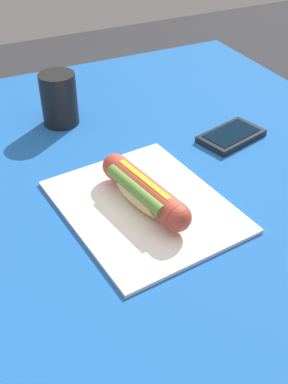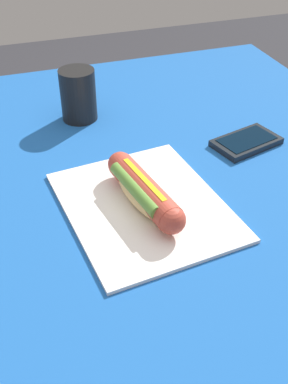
# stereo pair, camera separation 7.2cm
# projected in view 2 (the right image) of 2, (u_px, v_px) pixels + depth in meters

# --- Properties ---
(dining_table) EXTENTS (1.19, 1.01, 0.76)m
(dining_table) POSITION_uv_depth(u_px,v_px,m) (149.00, 266.00, 0.80)
(dining_table) COLOR brown
(dining_table) RESTS_ON ground
(paper_wrapper) EXTENTS (0.31, 0.26, 0.01)m
(paper_wrapper) POSITION_uv_depth(u_px,v_px,m) (144.00, 206.00, 0.73)
(paper_wrapper) COLOR silver
(paper_wrapper) RESTS_ON dining_table
(hot_dog) EXTENTS (0.20, 0.08, 0.05)m
(hot_dog) POSITION_uv_depth(u_px,v_px,m) (143.00, 191.00, 0.72)
(hot_dog) COLOR #E5BC75
(hot_dog) RESTS_ON paper_wrapper
(cell_phone) EXTENTS (0.10, 0.14, 0.01)m
(cell_phone) POSITION_uv_depth(u_px,v_px,m) (246.00, 142.00, 0.88)
(cell_phone) COLOR black
(cell_phone) RESTS_ON dining_table
(drinking_cup) EXTENTS (0.07, 0.07, 0.10)m
(drinking_cup) POSITION_uv_depth(u_px,v_px,m) (78.00, 95.00, 0.94)
(drinking_cup) COLOR black
(drinking_cup) RESTS_ON dining_table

